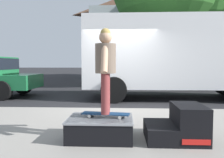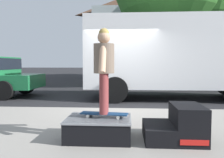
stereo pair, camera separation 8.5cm
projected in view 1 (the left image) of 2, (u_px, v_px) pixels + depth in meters
name	position (u px, v px, depth m)	size (l,w,h in m)	color
ground_plane	(119.00, 109.00, 6.92)	(140.00, 140.00, 0.00)	black
sidewalk_slab	(115.00, 140.00, 3.92)	(50.00, 5.00, 0.12)	gray
skate_box	(101.00, 127.00, 3.80)	(1.05, 0.81, 0.35)	black
kicker_ramp	(180.00, 125.00, 3.73)	(0.92, 0.83, 0.57)	black
skateboard	(106.00, 114.00, 3.81)	(0.80, 0.30, 0.07)	navy
skater_kid	(106.00, 64.00, 3.75)	(0.34, 0.71, 1.38)	brown
box_truck	(177.00, 54.00, 8.89)	(6.91, 2.63, 3.05)	white
house_behind	(142.00, 33.00, 22.09)	(9.54, 8.22, 8.40)	silver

